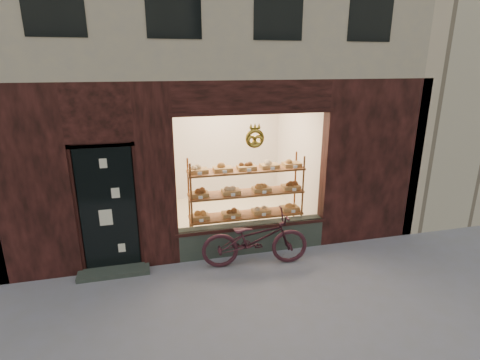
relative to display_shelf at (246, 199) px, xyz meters
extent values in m
plane|color=slate|center=(-0.45, -2.55, -0.88)|extent=(90.00, 90.00, 0.00)
cube|color=#2A342F|center=(0.00, -0.42, -0.60)|extent=(2.70, 0.25, 0.55)
cube|color=black|center=(-2.45, -0.49, 0.22)|extent=(0.90, 0.04, 2.15)
cube|color=#2A342F|center=(-2.45, -0.65, -0.84)|extent=(1.15, 0.35, 0.08)
torus|color=gold|center=(0.00, -0.53, 1.27)|extent=(0.33, 0.07, 0.33)
cube|color=brown|center=(0.00, 0.00, -0.83)|extent=(2.20, 0.45, 0.04)
cube|color=brown|center=(0.00, 0.00, -0.33)|extent=(2.20, 0.45, 0.03)
cube|color=brown|center=(0.00, 0.00, 0.12)|extent=(2.20, 0.45, 0.04)
cube|color=brown|center=(0.00, 0.00, 0.57)|extent=(2.20, 0.45, 0.04)
cylinder|color=brown|center=(-1.07, -0.19, -0.03)|extent=(0.04, 0.04, 1.70)
cylinder|color=brown|center=(1.07, -0.19, -0.03)|extent=(0.04, 0.04, 1.70)
cylinder|color=brown|center=(-1.07, 0.20, -0.03)|extent=(0.04, 0.04, 1.70)
cylinder|color=brown|center=(1.07, 0.20, -0.03)|extent=(0.04, 0.04, 1.70)
cube|color=#94653D|center=(-0.90, 0.00, -0.28)|extent=(0.34, 0.24, 0.07)
sphere|color=#AB663F|center=(-0.90, 0.00, -0.19)|extent=(0.11, 0.11, 0.11)
cube|color=white|center=(-0.90, -0.18, -0.28)|extent=(0.07, 0.01, 0.05)
cube|color=#94653D|center=(-0.30, 0.00, -0.28)|extent=(0.34, 0.24, 0.07)
sphere|color=#533B19|center=(-0.30, 0.00, -0.19)|extent=(0.11, 0.11, 0.11)
cube|color=white|center=(-0.30, -0.18, -0.28)|extent=(0.08, 0.01, 0.05)
cube|color=#94653D|center=(0.30, 0.00, -0.28)|extent=(0.34, 0.24, 0.07)
sphere|color=tan|center=(0.30, 0.00, -0.19)|extent=(0.11, 0.11, 0.11)
cube|color=white|center=(0.30, -0.18, -0.28)|extent=(0.07, 0.01, 0.05)
cube|color=#94653D|center=(0.90, 0.00, -0.28)|extent=(0.34, 0.24, 0.07)
sphere|color=#AB663F|center=(0.90, 0.00, -0.19)|extent=(0.11, 0.11, 0.11)
cube|color=white|center=(0.90, -0.18, -0.28)|extent=(0.08, 0.01, 0.05)
cube|color=#94653D|center=(-0.90, 0.00, 0.17)|extent=(0.34, 0.24, 0.07)
sphere|color=#533B19|center=(-0.90, 0.00, 0.26)|extent=(0.11, 0.11, 0.11)
cube|color=white|center=(-0.90, -0.18, 0.17)|extent=(0.07, 0.01, 0.06)
cube|color=#94653D|center=(-0.30, 0.00, 0.17)|extent=(0.34, 0.24, 0.07)
sphere|color=tan|center=(-0.30, 0.00, 0.26)|extent=(0.11, 0.11, 0.11)
cube|color=white|center=(-0.30, -0.18, 0.17)|extent=(0.08, 0.01, 0.06)
cube|color=#94653D|center=(0.30, 0.00, 0.17)|extent=(0.34, 0.24, 0.07)
sphere|color=#AB663F|center=(0.30, 0.00, 0.26)|extent=(0.11, 0.11, 0.11)
cube|color=white|center=(0.30, -0.18, 0.17)|extent=(0.07, 0.01, 0.06)
cube|color=#94653D|center=(0.90, 0.00, 0.17)|extent=(0.34, 0.24, 0.07)
sphere|color=#533B19|center=(0.90, 0.00, 0.26)|extent=(0.11, 0.11, 0.11)
cube|color=white|center=(0.90, -0.18, 0.17)|extent=(0.08, 0.01, 0.06)
cube|color=#94653D|center=(-0.90, 0.00, 0.62)|extent=(0.34, 0.24, 0.07)
sphere|color=tan|center=(-0.90, 0.00, 0.71)|extent=(0.11, 0.11, 0.11)
cube|color=white|center=(-0.90, -0.18, 0.62)|extent=(0.07, 0.01, 0.06)
cube|color=#94653D|center=(-0.45, 0.00, 0.62)|extent=(0.34, 0.24, 0.07)
sphere|color=#AB663F|center=(-0.45, 0.00, 0.71)|extent=(0.11, 0.11, 0.11)
cube|color=white|center=(-0.45, -0.18, 0.62)|extent=(0.07, 0.01, 0.06)
cube|color=#94653D|center=(0.00, 0.00, 0.62)|extent=(0.34, 0.24, 0.07)
sphere|color=#533B19|center=(0.00, 0.00, 0.71)|extent=(0.11, 0.11, 0.11)
cube|color=white|center=(0.00, -0.18, 0.62)|extent=(0.07, 0.01, 0.06)
cube|color=#94653D|center=(0.45, 0.00, 0.62)|extent=(0.34, 0.24, 0.07)
sphere|color=tan|center=(0.45, 0.00, 0.71)|extent=(0.11, 0.11, 0.11)
cube|color=white|center=(0.45, -0.18, 0.62)|extent=(0.07, 0.01, 0.06)
cube|color=#94653D|center=(0.90, 0.00, 0.62)|extent=(0.34, 0.24, 0.07)
sphere|color=#AB663F|center=(0.90, 0.00, 0.71)|extent=(0.11, 0.11, 0.11)
cube|color=white|center=(0.90, -0.18, 0.62)|extent=(0.08, 0.01, 0.06)
imported|color=#36171F|center=(-0.09, -0.91, -0.40)|extent=(1.89, 0.83, 0.96)
camera|label=1|loc=(-1.75, -6.47, 2.48)|focal=28.00mm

